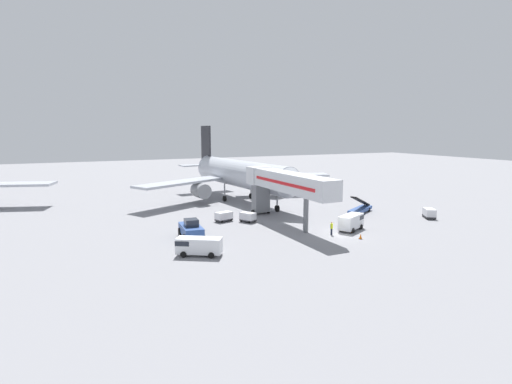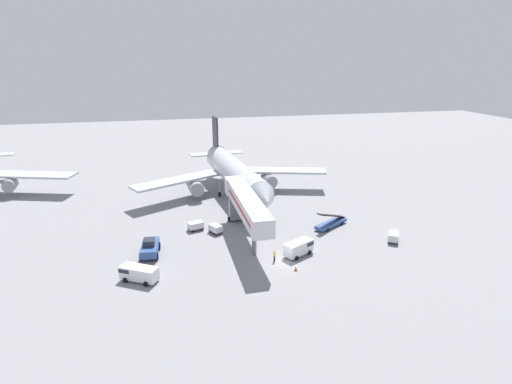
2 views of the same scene
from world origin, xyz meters
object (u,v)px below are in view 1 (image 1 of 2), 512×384
at_px(safety_cone_alpha, 361,236).
at_px(jet_bridge, 283,184).
at_px(baggage_cart_outer_left, 429,213).
at_px(baggage_cart_far_center, 224,216).
at_px(baggage_cart_outer_right, 248,217).
at_px(airplane_at_gate, 239,174).
at_px(ground_crew_worker_foreground, 332,228).
at_px(service_van_far_right, 351,221).
at_px(pushback_tug, 191,229).
at_px(service_van_rear_right, 198,245).
at_px(belt_loader_truck, 360,208).

bearing_deg(safety_cone_alpha, jet_bridge, 110.36).
distance_m(baggage_cart_outer_left, baggage_cart_far_center, 32.46).
relative_size(baggage_cart_outer_right, safety_cone_alpha, 3.85).
bearing_deg(baggage_cart_outer_right, airplane_at_gate, 70.80).
xyz_separation_m(airplane_at_gate, safety_cone_alpha, (2.64, -33.59, -4.91)).
relative_size(airplane_at_gate, ground_crew_worker_foreground, 23.61).
bearing_deg(service_van_far_right, safety_cone_alpha, -114.05).
relative_size(baggage_cart_outer_right, ground_crew_worker_foreground, 1.47).
bearing_deg(airplane_at_gate, safety_cone_alpha, -85.50).
height_order(airplane_at_gate, pushback_tug, airplane_at_gate).
relative_size(airplane_at_gate, jet_bridge, 1.94).
bearing_deg(jet_bridge, pushback_tug, -169.32).
distance_m(pushback_tug, baggage_cart_outer_left, 37.90).
relative_size(baggage_cart_outer_left, baggage_cart_far_center, 1.09).
bearing_deg(ground_crew_worker_foreground, airplane_at_gate, 90.95).
bearing_deg(service_van_far_right, service_van_rear_right, -174.35).
xyz_separation_m(baggage_cart_outer_left, baggage_cart_far_center, (-30.28, 11.68, -0.03)).
relative_size(jet_bridge, service_van_rear_right, 4.18).
bearing_deg(jet_bridge, service_van_far_right, -50.24).
bearing_deg(baggage_cart_far_center, service_van_far_right, -41.99).
height_order(belt_loader_truck, service_van_rear_right, belt_loader_truck).
relative_size(baggage_cart_outer_left, ground_crew_worker_foreground, 1.70).
bearing_deg(belt_loader_truck, baggage_cart_outer_right, 174.82).
relative_size(belt_loader_truck, baggage_cart_outer_right, 2.60).
xyz_separation_m(pushback_tug, service_van_far_right, (21.57, -5.03, 0.03)).
distance_m(baggage_cart_outer_right, safety_cone_alpha, 17.68).
xyz_separation_m(airplane_at_gate, service_van_far_right, (4.62, -29.15, -4.01)).
relative_size(service_van_rear_right, ground_crew_worker_foreground, 2.92).
relative_size(service_van_far_right, baggage_cart_outer_left, 1.61).
height_order(pushback_tug, service_van_rear_right, pushback_tug).
height_order(service_van_far_right, safety_cone_alpha, service_van_far_right).
distance_m(airplane_at_gate, service_van_far_right, 29.79).
bearing_deg(baggage_cart_far_center, airplane_at_gate, 59.82).
distance_m(service_van_rear_right, ground_crew_worker_foreground, 18.87).
bearing_deg(service_van_far_right, baggage_cart_far_center, 138.01).
distance_m(belt_loader_truck, baggage_cart_far_center, 23.32).
bearing_deg(baggage_cart_far_center, baggage_cart_outer_left, -21.10).
bearing_deg(ground_crew_worker_foreground, jet_bridge, 105.14).
height_order(jet_bridge, belt_loader_truck, jet_bridge).
distance_m(belt_loader_truck, ground_crew_worker_foreground, 16.40).
bearing_deg(belt_loader_truck, safety_cone_alpha, -128.96).
relative_size(jet_bridge, baggage_cart_far_center, 7.80).
height_order(service_van_rear_right, baggage_cart_far_center, service_van_rear_right).
bearing_deg(baggage_cart_outer_right, service_van_rear_right, -132.48).
xyz_separation_m(service_van_rear_right, ground_crew_worker_foreground, (18.84, 1.17, -0.21)).
relative_size(pushback_tug, baggage_cart_outer_left, 1.85).
xyz_separation_m(jet_bridge, baggage_cart_outer_left, (22.66, -6.80, -5.14)).
bearing_deg(belt_loader_truck, service_van_rear_right, -160.56).
bearing_deg(baggage_cart_outer_left, ground_crew_worker_foreground, -173.89).
bearing_deg(pushback_tug, safety_cone_alpha, -25.80).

